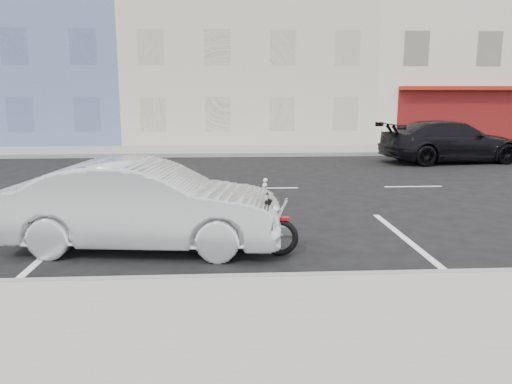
# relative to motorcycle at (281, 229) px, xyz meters

# --- Properties ---
(ground) EXTENTS (120.00, 120.00, 0.00)m
(ground) POSITION_rel_motorcycle_xyz_m (2.29, 5.76, -0.43)
(ground) COLOR black
(ground) RESTS_ON ground
(sidewalk_near) EXTENTS (80.00, 3.40, 0.15)m
(sidewalk_near) POSITION_rel_motorcycle_xyz_m (-2.71, -2.94, -0.35)
(sidewalk_near) COLOR gray
(sidewalk_near) RESTS_ON ground
(sidewalk_far) EXTENTS (80.00, 3.40, 0.15)m
(sidewalk_far) POSITION_rel_motorcycle_xyz_m (-2.71, 14.46, -0.35)
(sidewalk_far) COLOR gray
(sidewalk_far) RESTS_ON ground
(curb_near) EXTENTS (80.00, 0.12, 0.16)m
(curb_near) POSITION_rel_motorcycle_xyz_m (-2.71, -1.24, -0.35)
(curb_near) COLOR gray
(curb_near) RESTS_ON ground
(curb_far) EXTENTS (80.00, 0.12, 0.16)m
(curb_far) POSITION_rel_motorcycle_xyz_m (-2.71, 12.76, -0.35)
(curb_far) COLOR gray
(curb_far) RESTS_ON ground
(bldg_blue) EXTENTS (12.00, 12.00, 13.00)m
(bldg_blue) POSITION_rel_motorcycle_xyz_m (-11.71, 22.06, 6.07)
(bldg_blue) COLOR slate
(bldg_blue) RESTS_ON ground
(bldg_cream) EXTENTS (12.00, 12.00, 11.50)m
(bldg_cream) POSITION_rel_motorcycle_xyz_m (0.29, 22.06, 5.32)
(bldg_cream) COLOR #BBB39F
(bldg_cream) RESTS_ON ground
(bldg_corner) EXTENTS (14.00, 12.00, 12.50)m
(bldg_corner) POSITION_rel_motorcycle_xyz_m (13.29, 22.06, 5.82)
(bldg_corner) COLOR beige
(bldg_corner) RESTS_ON ground
(motorcycle) EXTENTS (1.88, 0.62, 0.94)m
(motorcycle) POSITION_rel_motorcycle_xyz_m (0.00, 0.00, 0.00)
(motorcycle) COLOR black
(motorcycle) RESTS_ON ground
(sedan_silver) EXTENTS (4.56, 2.01, 1.46)m
(sedan_silver) POSITION_rel_motorcycle_xyz_m (-2.16, 0.54, 0.30)
(sedan_silver) COLOR #B0B3B8
(sedan_silver) RESTS_ON ground
(car_far) EXTENTS (5.56, 2.84, 1.55)m
(car_far) POSITION_rel_motorcycle_xyz_m (7.53, 10.68, 0.34)
(car_far) COLOR black
(car_far) RESTS_ON ground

